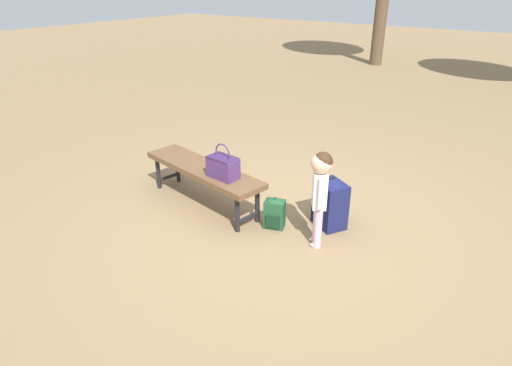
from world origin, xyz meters
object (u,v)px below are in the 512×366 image
object	(u,v)px
child_standing	(320,185)
backpack_large	(330,201)
backpack_small	(275,212)
handbag	(223,166)
park_bench	(203,171)

from	to	relation	value
child_standing	backpack_large	size ratio (longest dim) A/B	1.71
backpack_large	backpack_small	size ratio (longest dim) A/B	1.63
handbag	child_standing	size ratio (longest dim) A/B	0.39
park_bench	handbag	world-z (taller)	handbag
park_bench	backpack_small	bearing A→B (deg)	1.74
child_standing	handbag	bearing A→B (deg)	-175.72
park_bench	backpack_small	size ratio (longest dim) A/B	4.87
park_bench	child_standing	bearing A→B (deg)	-0.25
handbag	backpack_large	bearing A→B (deg)	25.08
park_bench	backpack_large	xyz separation A→B (m)	(1.36, 0.38, -0.12)
handbag	backpack_large	xyz separation A→B (m)	(1.00, 0.47, -0.30)
child_standing	backpack_small	xyz separation A→B (m)	(-0.50, 0.03, -0.46)
child_standing	backpack_small	size ratio (longest dim) A/B	2.79
park_bench	backpack_small	distance (m)	0.95
child_standing	backpack_large	xyz separation A→B (m)	(-0.07, 0.39, -0.35)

